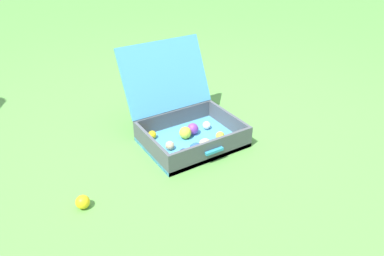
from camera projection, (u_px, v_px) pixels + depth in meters
name	position (u px, v px, depth m)	size (l,w,h in m)	color
ground_plane	(188.00, 142.00, 2.16)	(16.00, 16.00, 0.00)	#569342
open_suitcase	(185.00, 121.00, 2.14)	(0.55, 0.64, 0.52)	#4799C6
stray_ball_on_grass	(83.00, 202.00, 1.66)	(0.07, 0.07, 0.07)	yellow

